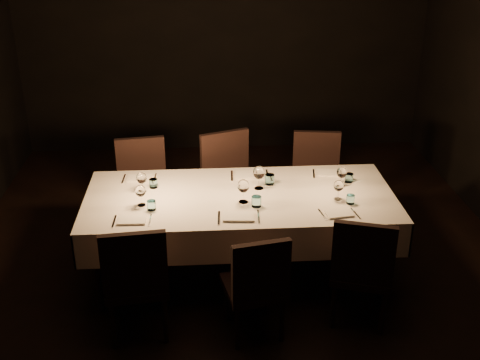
{
  "coord_description": "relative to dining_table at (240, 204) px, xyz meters",
  "views": [
    {
      "loc": [
        -0.29,
        -4.37,
        2.93
      ],
      "look_at": [
        0.0,
        0.0,
        0.9
      ],
      "focal_mm": 45.0,
      "sensor_mm": 36.0,
      "label": 1
    }
  ],
  "objects": [
    {
      "name": "chair_near_right",
      "position": [
        0.85,
        -0.72,
        -0.18
      ],
      "size": [
        0.55,
        0.55,
        0.92
      ],
      "rotation": [
        0.0,
        0.0,
        2.84
      ],
      "color": "black",
      "rests_on": "ground"
    },
    {
      "name": "place_setting_far_center",
      "position": [
        0.17,
        0.22,
        0.15
      ],
      "size": [
        0.36,
        0.42,
        0.2
      ],
      "rotation": [
        0.0,
        0.0,
        -0.04
      ],
      "color": "beige",
      "rests_on": "dining_table"
    },
    {
      "name": "place_setting_near_center",
      "position": [
        0.02,
        -0.22,
        0.15
      ],
      "size": [
        0.35,
        0.42,
        0.19
      ],
      "rotation": [
        0.0,
        0.0,
        -0.05
      ],
      "color": "beige",
      "rests_on": "dining_table"
    },
    {
      "name": "place_setting_far_left",
      "position": [
        -0.79,
        0.22,
        0.14
      ],
      "size": [
        0.31,
        0.4,
        0.17
      ],
      "rotation": [
        0.0,
        0.0,
        -0.05
      ],
      "color": "beige",
      "rests_on": "dining_table"
    },
    {
      "name": "room",
      "position": [
        0.0,
        0.0,
        0.81
      ],
      "size": [
        5.01,
        6.01,
        3.01
      ],
      "color": "black",
      "rests_on": "ground"
    },
    {
      "name": "chair_near_center",
      "position": [
        0.06,
        -0.84,
        -0.2
      ],
      "size": [
        0.49,
        0.49,
        0.87
      ],
      "rotation": [
        0.0,
        0.0,
        3.34
      ],
      "color": "black",
      "rests_on": "ground"
    },
    {
      "name": "chair_far_left",
      "position": [
        -0.86,
        0.77,
        -0.16
      ],
      "size": [
        0.51,
        0.51,
        0.95
      ],
      "rotation": [
        0.0,
        0.0,
        0.14
      ],
      "color": "black",
      "rests_on": "ground"
    },
    {
      "name": "place_setting_far_right",
      "position": [
        0.86,
        0.22,
        0.14
      ],
      "size": [
        0.32,
        0.4,
        0.17
      ],
      "rotation": [
        0.0,
        0.0,
        -0.15
      ],
      "color": "beige",
      "rests_on": "dining_table"
    },
    {
      "name": "place_setting_near_right",
      "position": [
        0.79,
        -0.22,
        0.14
      ],
      "size": [
        0.31,
        0.39,
        0.17
      ],
      "rotation": [
        0.0,
        0.0,
        0.17
      ],
      "color": "beige",
      "rests_on": "dining_table"
    },
    {
      "name": "chair_far_center",
      "position": [
        -0.04,
        0.75,
        -0.14
      ],
      "size": [
        0.62,
        0.62,
        1.0
      ],
      "rotation": [
        0.0,
        0.0,
        0.36
      ],
      "color": "black",
      "rests_on": "ground"
    },
    {
      "name": "chair_far_right",
      "position": [
        0.79,
        0.85,
        -0.17
      ],
      "size": [
        0.5,
        0.5,
        0.94
      ],
      "rotation": [
        0.0,
        0.0,
        -0.13
      ],
      "color": "black",
      "rests_on": "ground"
    },
    {
      "name": "chair_near_left",
      "position": [
        -0.79,
        -0.77,
        -0.17
      ],
      "size": [
        0.49,
        0.49,
        0.94
      ],
      "rotation": [
        0.0,
        0.0,
        3.24
      ],
      "color": "black",
      "rests_on": "ground"
    },
    {
      "name": "place_setting_near_left",
      "position": [
        -0.78,
        -0.22,
        0.14
      ],
      "size": [
        0.31,
        0.4,
        0.17
      ],
      "rotation": [
        0.0,
        0.0,
        -0.02
      ],
      "color": "beige",
      "rests_on": "dining_table"
    },
    {
      "name": "dining_table",
      "position": [
        0.0,
        0.0,
        0.0
      ],
      "size": [
        2.52,
        1.12,
        0.76
      ],
      "color": "black",
      "rests_on": "ground"
    }
  ]
}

